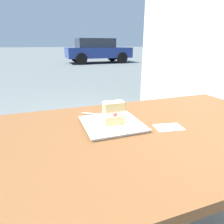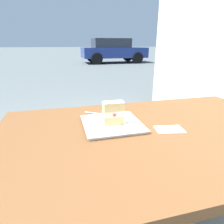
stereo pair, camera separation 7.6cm
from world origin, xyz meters
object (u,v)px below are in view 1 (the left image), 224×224
at_px(parked_car_near, 97,50).
at_px(patio_table, 154,144).
at_px(cake_slice, 114,113).
at_px(paper_napkin, 169,127).
at_px(dessert_plate, 112,124).
at_px(dessert_fork, 97,114).

bearing_deg(parked_car_near, patio_table, 76.13).
height_order(cake_slice, parked_car_near, parked_car_near).
height_order(cake_slice, paper_napkin, cake_slice).
xyz_separation_m(dessert_plate, paper_napkin, (-0.26, 0.12, -0.01)).
distance_m(cake_slice, paper_napkin, 0.29).
relative_size(dessert_plate, parked_car_near, 0.07).
height_order(cake_slice, dessert_fork, cake_slice).
height_order(dessert_plate, parked_car_near, parked_car_near).
distance_m(patio_table, cake_slice, 0.27).
distance_m(patio_table, dessert_plate, 0.24).
bearing_deg(cake_slice, paper_napkin, 157.87).
bearing_deg(parked_car_near, dessert_fork, 74.72).
relative_size(dessert_plate, paper_napkin, 1.98).
bearing_deg(paper_napkin, patio_table, -11.21).
relative_size(cake_slice, parked_car_near, 0.03).
xyz_separation_m(cake_slice, dessert_fork, (0.03, -0.19, -0.07)).
xyz_separation_m(dessert_plate, cake_slice, (-0.00, 0.02, 0.07)).
height_order(dessert_plate, cake_slice, cake_slice).
height_order(dessert_plate, dessert_fork, dessert_plate).
bearing_deg(patio_table, paper_napkin, 168.79).
bearing_deg(paper_napkin, cake_slice, -22.13).
height_order(paper_napkin, parked_car_near, parked_car_near).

